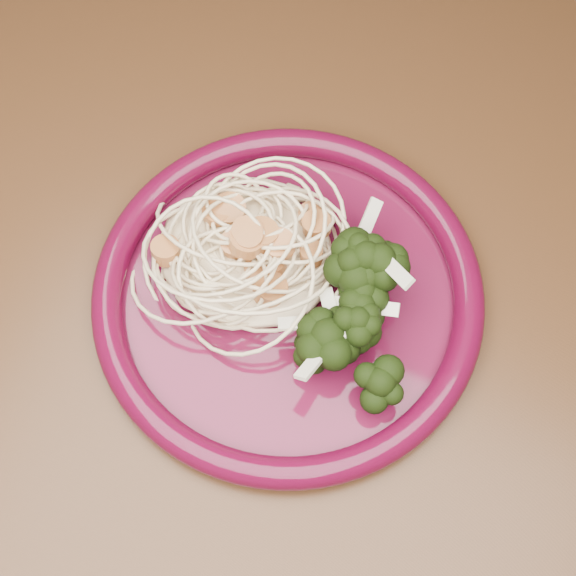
{
  "coord_description": "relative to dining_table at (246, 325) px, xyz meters",
  "views": [
    {
      "loc": [
        0.14,
        -0.22,
        1.29
      ],
      "look_at": [
        0.04,
        -0.0,
        0.77
      ],
      "focal_mm": 50.0,
      "sensor_mm": 36.0,
      "label": 1
    }
  ],
  "objects": [
    {
      "name": "scallop_cluster",
      "position": [
        0.0,
        0.01,
        0.16
      ],
      "size": [
        0.16,
        0.16,
        0.04
      ],
      "primitive_type": null,
      "rotation": [
        0.0,
        0.0,
        -0.36
      ],
      "color": "#C98348",
      "rests_on": "spaghetti_pile"
    },
    {
      "name": "dining_table",
      "position": [
        0.0,
        0.0,
        0.0
      ],
      "size": [
        1.2,
        0.8,
        0.75
      ],
      "color": "#472814",
      "rests_on": "ground"
    },
    {
      "name": "dinner_plate",
      "position": [
        0.04,
        -0.0,
        0.11
      ],
      "size": [
        0.36,
        0.36,
        0.02
      ],
      "rotation": [
        0.0,
        0.0,
        -0.36
      ],
      "color": "#4D0C24",
      "rests_on": "dining_table"
    },
    {
      "name": "onion_garnish",
      "position": [
        0.09,
        -0.02,
        0.16
      ],
      "size": [
        0.09,
        0.11,
        0.05
      ],
      "primitive_type": null,
      "rotation": [
        0.0,
        0.0,
        -0.36
      ],
      "color": "beige",
      "rests_on": "broccoli_pile"
    },
    {
      "name": "broccoli_pile",
      "position": [
        0.09,
        -0.02,
        0.13
      ],
      "size": [
        0.13,
        0.16,
        0.05
      ],
      "primitive_type": "ellipsoid",
      "rotation": [
        0.0,
        0.0,
        -0.36
      ],
      "color": "black",
      "rests_on": "dinner_plate"
    },
    {
      "name": "spaghetti_pile",
      "position": [
        0.0,
        0.01,
        0.12
      ],
      "size": [
        0.17,
        0.16,
        0.03
      ],
      "primitive_type": "ellipsoid",
      "rotation": [
        0.0,
        0.0,
        -0.36
      ],
      "color": "beige",
      "rests_on": "dinner_plate"
    }
  ]
}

